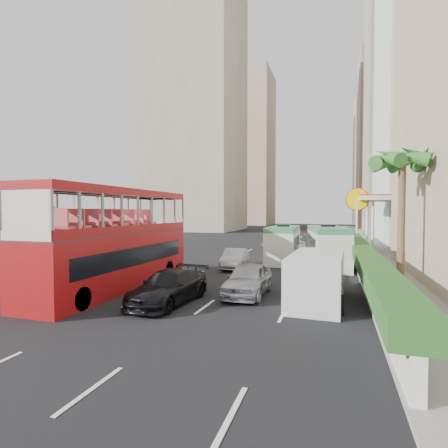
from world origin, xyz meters
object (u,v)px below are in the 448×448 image
at_px(van_asset, 294,253).
at_px(car_silver_lane_a, 235,268).
at_px(car_silver_lane_b, 248,295).
at_px(panel_van_near, 317,278).
at_px(palm_tree, 401,222).
at_px(panel_van_far, 334,238).
at_px(shell_station, 391,223).
at_px(minibus_far, 327,247).
at_px(minibus_near, 283,244).
at_px(car_black, 169,303).
at_px(double_decker_bus, 116,239).

bearing_deg(van_asset, car_silver_lane_a, -110.18).
xyz_separation_m(car_silver_lane_b, panel_van_near, (3.14, -0.28, 1.05)).
bearing_deg(palm_tree, car_silver_lane_a, 158.71).
height_order(panel_van_far, shell_station, shell_station).
bearing_deg(car_silver_lane_a, panel_van_near, -58.19).
xyz_separation_m(minibus_far, panel_van_far, (0.41, 12.75, -0.31)).
xyz_separation_m(minibus_near, shell_station, (9.20, 10.95, 1.37)).
distance_m(car_black, minibus_near, 14.30).
bearing_deg(minibus_near, shell_station, 48.96).
relative_size(double_decker_bus, car_black, 2.31).
xyz_separation_m(double_decker_bus, minibus_far, (10.15, 10.34, -1.10)).
relative_size(double_decker_bus, panel_van_near, 2.10).
bearing_deg(minibus_far, car_silver_lane_b, -118.70).
relative_size(car_black, palm_tree, 0.75).
distance_m(van_asset, panel_van_far, 6.16).
relative_size(panel_van_far, shell_station, 0.70).
bearing_deg(car_silver_lane_b, car_black, -139.79).
bearing_deg(shell_station, double_decker_bus, -124.82).
bearing_deg(car_black, palm_tree, 34.79).
height_order(car_black, panel_van_near, panel_van_near).
distance_m(minibus_near, shell_station, 14.37).
bearing_deg(minibus_far, panel_van_near, -101.06).
bearing_deg(palm_tree, car_silver_lane_b, -153.65).
xyz_separation_m(double_decker_bus, panel_van_far, (10.56, 23.09, -1.40)).
height_order(double_decker_bus, panel_van_near, double_decker_bus).
relative_size(panel_van_near, panel_van_far, 0.93).
distance_m(panel_van_near, shell_station, 23.61).
xyz_separation_m(van_asset, minibus_far, (3.23, -7.92, 1.43)).
bearing_deg(minibus_far, van_asset, 102.36).
height_order(car_silver_lane_a, van_asset, car_silver_lane_a).
bearing_deg(shell_station, car_silver_lane_a, -128.12).
bearing_deg(double_decker_bus, shell_station, 55.18).
bearing_deg(minibus_far, palm_tree, -69.88).
xyz_separation_m(car_black, minibus_far, (6.24, 12.23, 1.43)).
height_order(car_black, minibus_near, minibus_near).
relative_size(van_asset, panel_van_near, 0.90).
xyz_separation_m(car_silver_lane_a, van_asset, (2.85, 10.47, 0.00)).
relative_size(double_decker_bus, minibus_near, 1.77).
bearing_deg(car_black, minibus_far, 66.98).
relative_size(minibus_far, shell_station, 0.81).
bearing_deg(palm_tree, panel_van_far, 99.62).
bearing_deg(panel_van_near, car_black, -158.09).
height_order(double_decker_bus, van_asset, double_decker_bus).
xyz_separation_m(car_black, minibus_near, (2.90, 13.94, 1.38)).
bearing_deg(palm_tree, panel_van_near, -135.89).
distance_m(double_decker_bus, palm_tree, 14.39).
height_order(minibus_far, shell_station, shell_station).
bearing_deg(car_black, car_silver_lane_b, 43.97).
relative_size(minibus_near, panel_van_near, 1.19).
relative_size(panel_van_near, palm_tree, 0.82).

